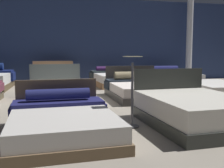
% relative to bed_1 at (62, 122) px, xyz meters
% --- Properties ---
extents(ground_plane, '(18.00, 18.00, 0.02)m').
position_rel_bed_1_xyz_m(ground_plane, '(1.16, 2.95, -0.21)').
color(ground_plane, gray).
extents(showroom_back_wall, '(18.00, 0.06, 3.50)m').
position_rel_bed_1_xyz_m(showroom_back_wall, '(1.16, 7.52, 1.55)').
color(showroom_back_wall, navy).
rests_on(showroom_back_wall, ground_plane).
extents(bed_1, '(1.62, 2.11, 0.76)m').
position_rel_bed_1_xyz_m(bed_1, '(0.00, 0.00, 0.00)').
color(bed_1, brown).
rests_on(bed_1, ground_plane).
extents(bed_2, '(1.67, 2.14, 0.91)m').
position_rel_bed_1_xyz_m(bed_2, '(2.25, 0.05, 0.05)').
color(bed_2, '#2E312C').
rests_on(bed_2, ground_plane).
extents(bed_5, '(1.52, 2.04, 0.91)m').
position_rel_bed_1_xyz_m(bed_5, '(0.01, 2.93, 0.01)').
color(bed_5, '#4F5959').
rests_on(bed_5, ground_plane).
extents(bed_6, '(1.69, 2.11, 0.83)m').
position_rel_bed_1_xyz_m(bed_6, '(2.29, 2.98, 0.02)').
color(bed_6, '#353230').
rests_on(bed_6, ground_plane).
extents(bed_7, '(1.59, 2.23, 0.37)m').
position_rel_bed_1_xyz_m(bed_7, '(4.52, 2.84, -0.02)').
color(bed_7, '#926B48').
rests_on(bed_7, ground_plane).
extents(bed_9, '(1.66, 2.09, 0.91)m').
position_rel_bed_1_xyz_m(bed_9, '(0.04, 5.84, 0.02)').
color(bed_9, '#986B46').
rests_on(bed_9, ground_plane).
extents(bed_10, '(1.70, 2.12, 0.69)m').
position_rel_bed_1_xyz_m(bed_10, '(2.29, 5.86, 0.04)').
color(bed_10, '#976C47').
rests_on(bed_10, ground_plane).
extents(bed_11, '(1.57, 2.17, 0.68)m').
position_rel_bed_1_xyz_m(bed_11, '(4.62, 5.79, 0.03)').
color(bed_11, '#302A2C').
rests_on(bed_11, ground_plane).
extents(price_sign, '(0.28, 0.24, 1.18)m').
position_rel_bed_1_xyz_m(price_sign, '(1.16, 0.19, 0.26)').
color(price_sign, '#3F3F44').
rests_on(price_sign, ground_plane).
extents(support_pillar, '(0.27, 0.27, 3.50)m').
position_rel_bed_1_xyz_m(support_pillar, '(5.93, 6.95, 1.55)').
color(support_pillar, silver).
rests_on(support_pillar, ground_plane).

